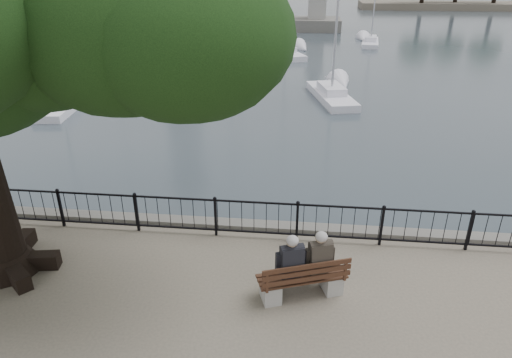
# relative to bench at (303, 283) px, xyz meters

# --- Properties ---
(harbor) EXTENTS (260.00, 260.00, 1.20)m
(harbor) POSITION_rel_bench_xyz_m (-1.17, 2.60, -0.83)
(harbor) COLOR #575552
(harbor) RESTS_ON ground
(railing) EXTENTS (22.06, 0.06, 1.00)m
(railing) POSITION_rel_bench_xyz_m (-1.17, 2.10, 0.23)
(railing) COLOR black
(railing) RESTS_ON ground
(bench) EXTENTS (1.88, 1.12, 0.95)m
(bench) POSITION_rel_bench_xyz_m (0.00, 0.00, 0.00)
(bench) COLOR gray
(bench) RESTS_ON ground
(person_left) EXTENTS (0.61, 0.83, 1.51)m
(person_left) POSITION_rel_bench_xyz_m (-0.28, 0.01, 0.36)
(person_left) COLOR black
(person_left) RESTS_ON ground
(person_right) EXTENTS (0.61, 0.83, 1.51)m
(person_right) POSITION_rel_bench_xyz_m (0.27, 0.21, 0.36)
(person_right) COLOR #2B2723
(person_right) RESTS_ON ground
(lion_monument) EXTENTS (5.62, 5.62, 8.38)m
(lion_monument) POSITION_rel_bench_xyz_m (0.83, 49.54, 0.75)
(lion_monument) COLOR #575552
(lion_monument) RESTS_ON ground
(sailboat_a) EXTENTS (2.05, 5.36, 9.99)m
(sailboat_a) POSITION_rel_bench_xyz_m (-13.04, 15.30, -1.03)
(sailboat_a) COLOR white
(sailboat_a) RESTS_ON ground
(sailboat_b) EXTENTS (1.80, 5.38, 11.44)m
(sailboat_b) POSITION_rel_bench_xyz_m (-5.26, 23.71, -0.99)
(sailboat_b) COLOR white
(sailboat_b) RESTS_ON ground
(sailboat_c) EXTENTS (2.92, 5.96, 11.25)m
(sailboat_c) POSITION_rel_bench_xyz_m (1.39, 18.82, -1.01)
(sailboat_c) COLOR white
(sailboat_c) RESTS_ON ground
(sailboat_e) EXTENTS (1.57, 5.34, 12.92)m
(sailboat_e) POSITION_rel_bench_xyz_m (-15.26, 28.13, -0.95)
(sailboat_e) COLOR white
(sailboat_e) RESTS_ON ground
(sailboat_f) EXTENTS (3.86, 6.09, 11.47)m
(sailboat_f) POSITION_rel_bench_xyz_m (-1.95, 32.29, -1.01)
(sailboat_f) COLOR white
(sailboat_f) RESTS_ON ground
(sailboat_g) EXTENTS (2.16, 5.55, 11.04)m
(sailboat_g) POSITION_rel_bench_xyz_m (5.95, 39.04, -1.01)
(sailboat_g) COLOR white
(sailboat_g) RESTS_ON ground
(sailboat_h) EXTENTS (2.23, 6.22, 13.40)m
(sailboat_h) POSITION_rel_bench_xyz_m (-6.31, 35.79, -0.97)
(sailboat_h) COLOR white
(sailboat_h) RESTS_ON ground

